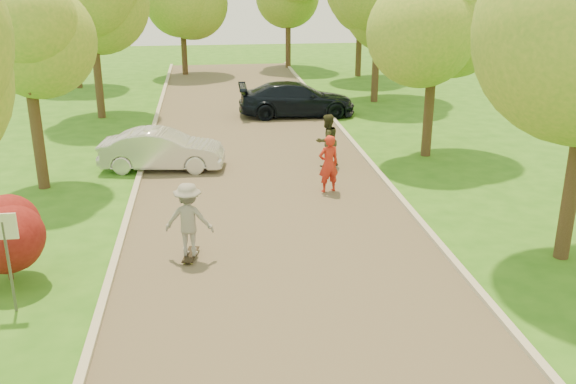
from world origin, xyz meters
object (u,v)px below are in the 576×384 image
dark_sedan (297,99)px  longboard (191,255)px  street_sign (5,242)px  person_olive (327,141)px  skateboarder (189,219)px  silver_sedan (162,150)px  person_striped (329,164)px

dark_sedan → longboard: size_ratio=5.63×
street_sign → longboard: (3.57, 2.07, -1.46)m
longboard → person_olive: 8.51m
skateboarder → street_sign: bearing=40.8°
street_sign → silver_sedan: 9.89m
street_sign → person_striped: (7.80, 6.44, -0.64)m
person_olive → person_striped: bearing=51.6°
person_striped → person_olive: bearing=-114.6°
silver_sedan → person_olive: size_ratio=2.27×
street_sign → dark_sedan: street_sign is taller
skateboarder → person_striped: 6.09m
longboard → skateboarder: size_ratio=0.53×
skateboarder → person_striped: bearing=-123.4°
longboard → person_striped: bearing=-123.4°
dark_sedan → street_sign: bearing=155.4°
skateboarder → person_olive: 8.47m
silver_sedan → person_striped: (5.30, -3.09, 0.22)m
person_striped → skateboarder: bearing=30.8°
longboard → person_olive: (4.68, 7.06, 0.84)m
silver_sedan → person_olive: 5.77m
street_sign → longboard: street_sign is taller
person_olive → longboard: bearing=27.5°
skateboarder → silver_sedan: bearing=-71.2°
skateboarder → longboard: bearing=74.1°
skateboarder → person_olive: (4.68, 7.06, -0.09)m
dark_sedan → skateboarder: skateboarder is taller
person_olive → silver_sedan: bearing=-32.9°
street_sign → silver_sedan: bearing=75.3°
street_sign → skateboarder: size_ratio=1.19×
skateboarder → person_olive: bearing=-112.9°
person_olive → skateboarder: bearing=27.5°
street_sign → person_striped: bearing=39.6°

